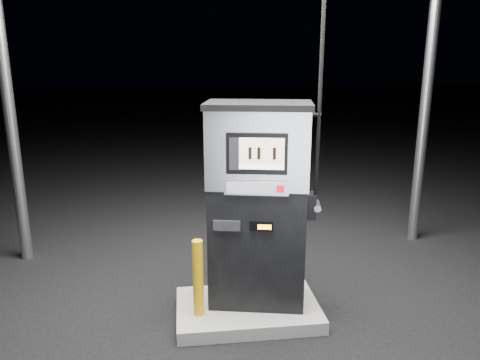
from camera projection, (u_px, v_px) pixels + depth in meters
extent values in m
plane|color=black|center=(248.00, 316.00, 5.35)|extent=(80.00, 80.00, 0.00)
cube|color=slate|center=(248.00, 310.00, 5.33)|extent=(1.60, 1.00, 0.15)
cylinder|color=gray|center=(8.00, 104.00, 6.33)|extent=(0.16, 0.16, 4.50)
cylinder|color=gray|center=(426.00, 99.00, 7.05)|extent=(0.16, 0.16, 4.50)
cube|color=black|center=(257.00, 244.00, 5.24)|extent=(1.15, 0.81, 1.38)
cube|color=silver|center=(258.00, 147.00, 4.96)|extent=(1.17, 0.84, 0.83)
cube|color=black|center=(259.00, 105.00, 4.85)|extent=(1.23, 0.89, 0.07)
cube|color=black|center=(257.00, 154.00, 4.66)|extent=(0.61, 0.16, 0.42)
cube|color=beige|center=(262.00, 151.00, 4.63)|extent=(0.44, 0.10, 0.26)
cube|color=white|center=(261.00, 167.00, 4.67)|extent=(0.44, 0.10, 0.06)
cube|color=silver|center=(256.00, 188.00, 4.75)|extent=(0.65, 0.17, 0.15)
cube|color=gray|center=(256.00, 188.00, 4.73)|extent=(0.59, 0.13, 0.12)
cube|color=red|center=(280.00, 189.00, 4.71)|extent=(0.08, 0.02, 0.08)
cube|color=black|center=(261.00, 227.00, 4.85)|extent=(0.24, 0.07, 0.10)
cube|color=orange|center=(264.00, 227.00, 4.84)|extent=(0.14, 0.03, 0.05)
cube|color=black|center=(227.00, 226.00, 4.88)|extent=(0.29, 0.09, 0.11)
cube|color=black|center=(311.00, 205.00, 5.08)|extent=(0.15, 0.22, 0.27)
cylinder|color=gray|center=(317.00, 206.00, 5.07)|extent=(0.13, 0.25, 0.08)
cylinder|color=black|center=(323.00, 28.00, 4.55)|extent=(0.05, 0.05, 3.41)
cylinder|color=#CE960B|center=(198.00, 278.00, 4.99)|extent=(0.13, 0.13, 0.86)
cylinder|color=#CE960B|center=(295.00, 260.00, 5.29)|extent=(0.17, 0.17, 0.99)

